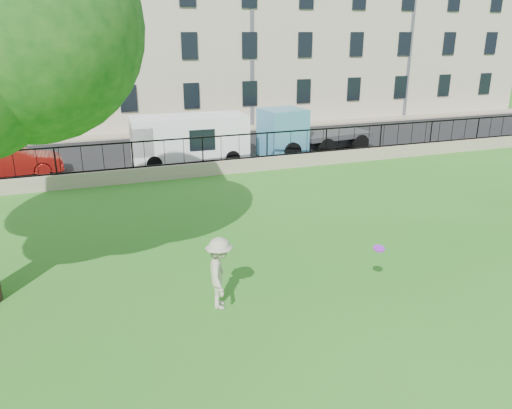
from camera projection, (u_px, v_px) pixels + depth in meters
name	position (u px, v px, depth m)	size (l,w,h in m)	color
ground	(332.00, 310.00, 11.38)	(120.00, 120.00, 0.00)	#23731B
retaining_wall	(203.00, 169.00, 21.95)	(50.00, 0.40, 0.60)	gray
iron_railing	(203.00, 150.00, 21.67)	(50.00, 0.05, 1.13)	black
street	(182.00, 152.00, 26.23)	(60.00, 9.00, 0.01)	black
sidewalk	(164.00, 133.00, 30.83)	(60.00, 1.40, 0.12)	gray
building_row	(144.00, 18.00, 33.63)	(56.40, 10.40, 13.80)	beige
man	(220.00, 273.00, 11.25)	(1.10, 0.63, 1.70)	#B4B092
frisbee	(379.00, 248.00, 11.63)	(0.27, 0.27, 0.03)	purple
red_sedan	(13.00, 162.00, 21.63)	(1.42, 4.06, 1.34)	#B11B15
white_van	(190.00, 140.00, 23.80)	(5.41, 2.11, 2.27)	white
blue_truck	(313.00, 130.00, 25.87)	(5.70, 2.02, 2.39)	#5098BC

